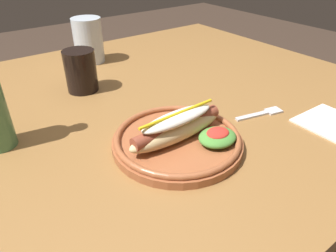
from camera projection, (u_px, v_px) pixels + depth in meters
dining_table at (109, 141)px, 0.76m from camera, size 1.47×1.02×0.74m
hot_dog_plate at (179, 136)px, 0.59m from camera, size 0.25×0.25×0.08m
fork at (263, 113)px, 0.71m from camera, size 0.12×0.05×0.00m
soda_cup at (81, 71)px, 0.79m from camera, size 0.08×0.08×0.11m
extra_cup at (88, 40)px, 0.97m from camera, size 0.09×0.09×0.14m
napkin at (331, 123)px, 0.67m from camera, size 0.13×0.12×0.00m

